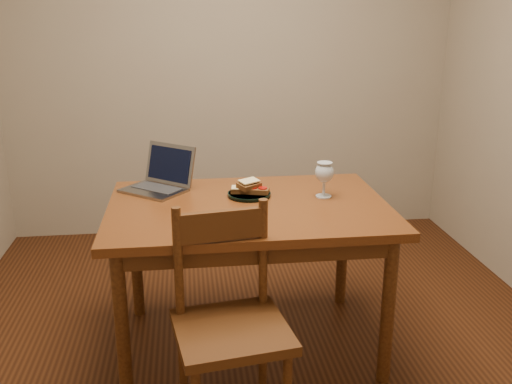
{
  "coord_description": "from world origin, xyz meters",
  "views": [
    {
      "loc": [
        -0.32,
        -2.51,
        1.6
      ],
      "look_at": [
        -0.01,
        -0.01,
        0.8
      ],
      "focal_mm": 40.0,
      "sensor_mm": 36.0,
      "label": 1
    }
  ],
  "objects": [
    {
      "name": "plate",
      "position": [
        -0.03,
        0.11,
        0.75
      ],
      "size": [
        0.21,
        0.21,
        0.02
      ],
      "primitive_type": "cylinder",
      "color": "black",
      "rests_on": "table"
    },
    {
      "name": "sandwich_top",
      "position": [
        -0.03,
        0.11,
        0.8
      ],
      "size": [
        0.13,
        0.12,
        0.03
      ],
      "primitive_type": null,
      "rotation": [
        0.0,
        0.0,
        0.64
      ],
      "color": "#381E0C",
      "rests_on": "plate"
    },
    {
      "name": "laptop",
      "position": [
        -0.45,
        0.29,
        0.8
      ],
      "size": [
        0.4,
        0.4,
        0.21
      ],
      "rotation": [
        0.0,
        0.0,
        -0.69
      ],
      "color": "slate",
      "rests_on": "table"
    },
    {
      "name": "front_wall",
      "position": [
        0.0,
        -1.61,
        1.3
      ],
      "size": [
        3.2,
        0.02,
        2.6
      ],
      "primitive_type": "cube",
      "color": "gray",
      "rests_on": "floor"
    },
    {
      "name": "sandwich_tomato",
      "position": [
        0.01,
        0.1,
        0.77
      ],
      "size": [
        0.12,
        0.09,
        0.03
      ],
      "primitive_type": null,
      "rotation": [
        0.0,
        0.0,
        -0.28
      ],
      "color": "#381E0C",
      "rests_on": "plate"
    },
    {
      "name": "table",
      "position": [
        -0.05,
        -0.01,
        0.65
      ],
      "size": [
        1.3,
        0.9,
        0.74
      ],
      "color": "#50230D",
      "rests_on": "floor"
    },
    {
      "name": "milk_glass",
      "position": [
        0.33,
        0.06,
        0.83
      ],
      "size": [
        0.09,
        0.09,
        0.17
      ],
      "primitive_type": null,
      "color": "white",
      "rests_on": "table"
    },
    {
      "name": "back_wall",
      "position": [
        0.0,
        1.61,
        1.3
      ],
      "size": [
        3.2,
        0.02,
        2.6
      ],
      "primitive_type": "cube",
      "color": "gray",
      "rests_on": "floor"
    },
    {
      "name": "floor",
      "position": [
        0.0,
        0.0,
        -0.01
      ],
      "size": [
        3.2,
        3.2,
        0.02
      ],
      "primitive_type": "cube",
      "color": "black",
      "rests_on": "ground"
    },
    {
      "name": "sandwich_cheese",
      "position": [
        -0.06,
        0.12,
        0.77
      ],
      "size": [
        0.11,
        0.08,
        0.03
      ],
      "primitive_type": null,
      "rotation": [
        0.0,
        0.0,
        -0.18
      ],
      "color": "#381E0C",
      "rests_on": "plate"
    },
    {
      "name": "chair",
      "position": [
        -0.18,
        -0.58,
        0.49
      ],
      "size": [
        0.48,
        0.46,
        0.45
      ],
      "rotation": [
        0.0,
        0.0,
        0.15
      ],
      "color": "#34190B",
      "rests_on": "floor"
    }
  ]
}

